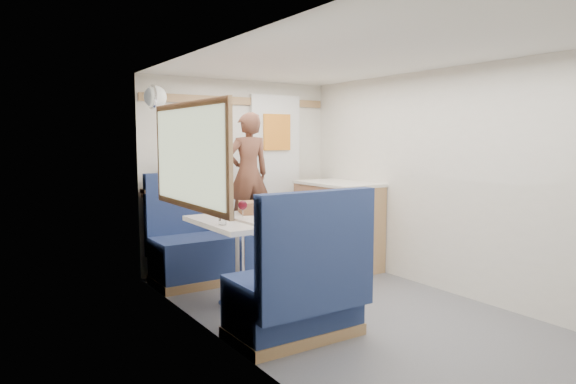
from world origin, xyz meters
TOP-DOWN VIEW (x-y plane):
  - floor at (0.00, 0.00)m, footprint 4.50×4.50m
  - ceiling at (0.00, 0.00)m, footprint 4.50×4.50m
  - wall_back at (0.00, 2.25)m, footprint 2.20×0.02m
  - wall_left at (-1.10, 0.00)m, footprint 0.02×4.50m
  - wall_right at (1.10, 0.00)m, footprint 0.02×4.50m
  - oak_trim_low at (0.00, 2.23)m, footprint 2.15×0.02m
  - oak_trim_high at (0.00, 2.23)m, footprint 2.15×0.02m
  - side_window at (-1.08, 1.00)m, footprint 0.04×1.30m
  - rear_door at (0.45, 2.22)m, footprint 0.62×0.12m
  - dinette_table at (-0.65, 1.00)m, footprint 0.62×0.92m
  - bench_far at (-0.65, 1.86)m, footprint 0.90×0.59m
  - bench_near at (-0.65, 0.14)m, footprint 0.90×0.59m
  - ledge at (-0.65, 2.12)m, footprint 0.90×0.14m
  - dome_light at (-1.04, 1.85)m, footprint 0.20×0.20m
  - galley_counter at (0.82, 1.55)m, footprint 0.57×0.92m
  - person at (-0.19, 1.69)m, footprint 0.45×0.32m
  - duffel_bag at (-0.60, 2.12)m, footprint 0.47×0.25m
  - tray at (-0.56, 0.82)m, footprint 0.29×0.38m
  - orange_fruit at (-0.46, 0.83)m, footprint 0.08×0.08m
  - cheese_block at (-0.50, 0.89)m, footprint 0.10×0.06m
  - wine_glass at (-0.67, 0.91)m, footprint 0.08×0.08m
  - tumbler_left at (-0.88, 0.85)m, footprint 0.06×0.06m
  - tumbler_right at (-0.70, 1.19)m, footprint 0.07×0.07m
  - beer_glass at (-0.43, 1.17)m, footprint 0.06×0.06m
  - pepper_grinder at (-0.71, 1.00)m, footprint 0.03×0.03m
  - salt_grinder at (-0.69, 1.13)m, footprint 0.04×0.04m
  - bread_loaf at (-0.43, 1.26)m, footprint 0.21×0.28m

SIDE VIEW (x-z plane):
  - floor at x=0.00m, z-range 0.00..0.00m
  - bench_far at x=-0.65m, z-range -0.22..0.83m
  - bench_near at x=-0.65m, z-range -0.22..0.83m
  - galley_counter at x=0.82m, z-range 0.01..0.93m
  - dinette_table at x=-0.65m, z-range 0.21..0.93m
  - tray at x=-0.56m, z-range 0.72..0.74m
  - cheese_block at x=-0.50m, z-range 0.74..0.77m
  - pepper_grinder at x=-0.71m, z-range 0.72..0.81m
  - salt_grinder at x=-0.69m, z-range 0.72..0.82m
  - beer_glass at x=-0.43m, z-range 0.72..0.82m
  - tumbler_left at x=-0.88m, z-range 0.72..0.82m
  - bread_loaf at x=-0.43m, z-range 0.72..0.82m
  - tumbler_right at x=-0.70m, z-range 0.72..0.83m
  - orange_fruit at x=-0.46m, z-range 0.74..0.82m
  - wine_glass at x=-0.67m, z-range 0.76..0.93m
  - oak_trim_low at x=0.00m, z-range 0.81..0.89m
  - ledge at x=-0.65m, z-range 0.86..0.90m
  - rear_door at x=0.45m, z-range 0.04..1.90m
  - wall_back at x=0.00m, z-range 0.00..2.00m
  - wall_left at x=-1.10m, z-range 0.00..2.00m
  - wall_right at x=1.10m, z-range 0.00..2.00m
  - duffel_bag at x=-0.60m, z-range 0.90..1.12m
  - person at x=-0.19m, z-range 0.45..1.63m
  - side_window at x=-1.08m, z-range 0.89..1.61m
  - dome_light at x=-1.04m, z-range 1.65..1.85m
  - oak_trim_high at x=0.00m, z-range 1.74..1.82m
  - ceiling at x=0.00m, z-range 2.00..2.00m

